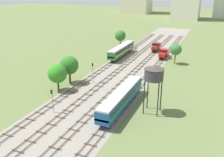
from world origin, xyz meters
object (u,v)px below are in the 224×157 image
object	(u,v)px
diesel_railcar_centre_nearest	(121,97)
water_tower	(154,74)
signal_post_near	(52,98)
signal_post_mid	(136,53)
diesel_railcar_far_left_near	(122,50)
shunter_loco_centre_left_midfar	(156,46)
signal_post_nearest	(93,70)
shunter_loco_centre_mid	(164,53)

from	to	relation	value
diesel_railcar_centre_nearest	water_tower	size ratio (longest dim) A/B	2.05
signal_post_near	water_tower	bearing A→B (deg)	23.22
signal_post_mid	signal_post_near	bearing A→B (deg)	-96.92
diesel_railcar_far_left_near	shunter_loco_centre_left_midfar	size ratio (longest dim) A/B	2.42
signal_post_mid	signal_post_nearest	bearing A→B (deg)	-102.50
shunter_loco_centre_mid	signal_post_nearest	xyz separation A→B (m)	(-12.34, -32.36, 1.59)
shunter_loco_centre_mid	water_tower	distance (m)	43.68
shunter_loco_centre_left_midfar	water_tower	size ratio (longest dim) A/B	0.84
shunter_loco_centre_left_midfar	water_tower	distance (m)	53.65
diesel_railcar_centre_nearest	signal_post_near	world-z (taller)	signal_post_near
signal_post_nearest	signal_post_near	world-z (taller)	signal_post_nearest
water_tower	signal_post_nearest	xyz separation A→B (m)	(-18.83, 10.35, -4.83)
shunter_loco_centre_left_midfar	water_tower	xyz separation A→B (m)	(11.43, -52.02, 6.42)
diesel_railcar_centre_nearest	shunter_loco_centre_mid	world-z (taller)	diesel_railcar_centre_nearest
diesel_railcar_centre_nearest	shunter_loco_centre_left_midfar	world-z (taller)	diesel_railcar_centre_nearest
signal_post_near	signal_post_mid	distance (m)	40.98
water_tower	shunter_loco_centre_left_midfar	bearing A→B (deg)	102.39
diesel_railcar_far_left_near	shunter_loco_centre_mid	size ratio (longest dim) A/B	2.42
shunter_loco_centre_mid	water_tower	world-z (taller)	water_tower
shunter_loco_centre_left_midfar	signal_post_nearest	distance (m)	42.35
signal_post_near	shunter_loco_centre_left_midfar	bearing A→B (deg)	82.98
water_tower	diesel_railcar_far_left_near	bearing A→B (deg)	118.84
water_tower	signal_post_near	xyz separation A→B (m)	(-18.83, -8.08, -5.09)
signal_post_nearest	shunter_loco_centre_mid	bearing A→B (deg)	69.13
shunter_loco_centre_left_midfar	signal_post_mid	size ratio (longest dim) A/B	1.49
diesel_railcar_far_left_near	shunter_loco_centre_left_midfar	world-z (taller)	diesel_railcar_far_left_near
shunter_loco_centre_mid	water_tower	bearing A→B (deg)	-81.36
shunter_loco_centre_mid	signal_post_nearest	bearing A→B (deg)	-110.87
diesel_railcar_centre_nearest	shunter_loco_centre_left_midfar	bearing A→B (deg)	95.33
shunter_loco_centre_mid	signal_post_near	size ratio (longest dim) A/B	1.61
shunter_loco_centre_mid	shunter_loco_centre_left_midfar	xyz separation A→B (m)	(-4.93, 9.31, 0.00)
shunter_loco_centre_mid	diesel_railcar_far_left_near	bearing A→B (deg)	-164.70
water_tower	signal_post_nearest	distance (m)	22.02
shunter_loco_centre_left_midfar	signal_post_nearest	bearing A→B (deg)	-100.07
water_tower	signal_post_near	size ratio (longest dim) A/B	1.91
diesel_railcar_far_left_near	signal_post_nearest	xyz separation A→B (m)	(2.47, -28.31, 1.01)
shunter_loco_centre_mid	signal_post_mid	size ratio (longest dim) A/B	1.49
diesel_railcar_centre_nearest	diesel_railcar_far_left_near	xyz separation A→B (m)	(-14.80, 39.51, 0.00)
diesel_railcar_centre_nearest	shunter_loco_centre_mid	bearing A→B (deg)	90.00
signal_post_nearest	signal_post_mid	size ratio (longest dim) A/B	1.00
water_tower	signal_post_mid	xyz separation A→B (m)	(-13.89, 32.60, -4.84)
diesel_railcar_far_left_near	shunter_loco_centre_left_midfar	distance (m)	16.62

